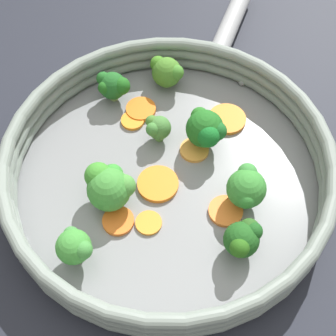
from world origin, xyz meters
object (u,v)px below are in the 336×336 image
object	(u,v)px
broccoli_floret_0	(246,187)
carrot_slice_6	(118,221)
carrot_slice_5	(158,184)
skillet	(168,178)
broccoli_floret_6	(75,247)
carrot_slice_3	(141,109)
broccoli_floret_4	(109,186)
carrot_slice_1	(194,150)
broccoli_floret_5	(206,129)
broccoli_floret_2	(243,238)
broccoli_floret_1	(113,86)
carrot_slice_7	(133,121)
carrot_slice_4	(226,211)
carrot_slice_0	(227,119)
broccoli_floret_7	(167,72)
broccoli_floret_3	(158,128)
carrot_slice_2	(149,223)

from	to	relation	value
broccoli_floret_0	carrot_slice_6	bearing A→B (deg)	96.11
carrot_slice_6	carrot_slice_5	bearing A→B (deg)	-47.08
skillet	broccoli_floret_6	xyz separation A→B (m)	(-0.09, 0.10, 0.04)
carrot_slice_3	broccoli_floret_4	bearing A→B (deg)	162.58
carrot_slice_6	carrot_slice_1	bearing A→B (deg)	-46.91
broccoli_floret_0	broccoli_floret_5	bearing A→B (deg)	22.45
broccoli_floret_0	broccoli_floret_2	bearing A→B (deg)	167.23
skillet	carrot_slice_3	xyz separation A→B (m)	(0.10, 0.03, 0.01)
broccoli_floret_2	broccoli_floret_6	distance (m)	0.17
broccoli_floret_0	broccoli_floret_1	xyz separation A→B (m)	(0.16, 0.14, -0.00)
carrot_slice_7	broccoli_floret_4	xyz separation A→B (m)	(-0.11, 0.03, 0.03)
broccoli_floret_2	carrot_slice_5	bearing A→B (deg)	43.25
broccoli_floret_5	carrot_slice_4	bearing A→B (deg)	-172.91
carrot_slice_1	broccoli_floret_1	bearing A→B (deg)	45.58
carrot_slice_7	broccoli_floret_6	bearing A→B (deg)	160.53
carrot_slice_0	carrot_slice_5	bearing A→B (deg)	133.27
carrot_slice_5	broccoli_floret_5	distance (m)	0.08
broccoli_floret_7	broccoli_floret_3	bearing A→B (deg)	168.82
carrot_slice_1	carrot_slice_7	xyz separation A→B (m)	(0.05, 0.07, -0.00)
broccoli_floret_0	broccoli_floret_3	size ratio (longest dim) A/B	1.43
carrot_slice_5	broccoli_floret_2	xyz separation A→B (m)	(-0.09, -0.08, 0.02)
carrot_slice_2	broccoli_floret_3	distance (m)	0.12
broccoli_floret_4	broccoli_floret_1	bearing A→B (deg)	-2.59
carrot_slice_0	carrot_slice_6	distance (m)	0.19
skillet	carrot_slice_2	bearing A→B (deg)	156.53
broccoli_floret_4	broccoli_floret_5	xyz separation A→B (m)	(0.07, -0.11, 0.00)
broccoli_floret_6	carrot_slice_0	bearing A→B (deg)	-46.81
broccoli_floret_0	broccoli_floret_6	xyz separation A→B (m)	(-0.05, 0.18, -0.00)
broccoli_floret_7	carrot_slice_3	bearing A→B (deg)	139.28
carrot_slice_5	broccoli_floret_4	size ratio (longest dim) A/B	0.87
skillet	carrot_slice_2	size ratio (longest dim) A/B	12.26
carrot_slice_6	broccoli_floret_5	size ratio (longest dim) A/B	0.64
carrot_slice_7	broccoli_floret_0	world-z (taller)	broccoli_floret_0
carrot_slice_6	broccoli_floret_6	size ratio (longest dim) A/B	0.74
carrot_slice_1	broccoli_floret_2	world-z (taller)	broccoli_floret_2
carrot_slice_5	carrot_slice_7	bearing A→B (deg)	14.43
carrot_slice_4	broccoli_floret_0	bearing A→B (deg)	-59.45
carrot_slice_3	broccoli_floret_0	bearing A→B (deg)	-142.81
carrot_slice_7	carrot_slice_3	bearing A→B (deg)	-33.90
carrot_slice_1	broccoli_floret_5	world-z (taller)	broccoli_floret_5
skillet	broccoli_floret_2	distance (m)	0.12
carrot_slice_2	broccoli_floret_1	bearing A→B (deg)	10.10
broccoli_floret_7	carrot_slice_2	bearing A→B (deg)	169.71
skillet	broccoli_floret_7	distance (m)	0.15
carrot_slice_3	broccoli_floret_6	world-z (taller)	broccoli_floret_6
broccoli_floret_5	broccoli_floret_1	bearing A→B (deg)	51.94
skillet	carrot_slice_6	bearing A→B (deg)	133.41
carrot_slice_2	broccoli_floret_5	world-z (taller)	broccoli_floret_5
broccoli_floret_6	broccoli_floret_7	bearing A→B (deg)	-25.04
carrot_slice_2	broccoli_floret_7	distance (m)	0.21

